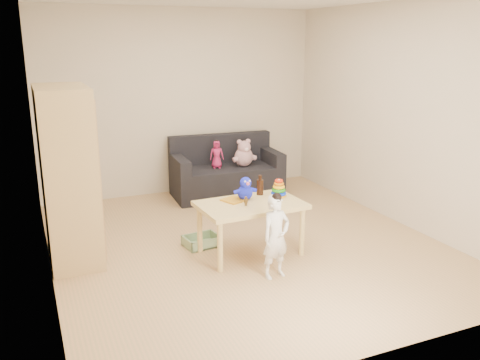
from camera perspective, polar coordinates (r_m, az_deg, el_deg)
name	(u,v)px	position (r m, az deg, el deg)	size (l,w,h in m)	color
room	(245,126)	(5.26, 0.58, 6.12)	(4.50, 4.50, 4.50)	tan
wardrobe	(68,175)	(5.27, -18.75, 0.52)	(0.48, 0.96, 1.74)	tan
sofa	(227,181)	(7.25, -1.49, -0.11)	(1.51, 0.76, 0.43)	black
play_table	(251,228)	(5.26, 1.19, -5.46)	(1.05, 0.66, 0.55)	#E2C77C
storage_bin	(202,241)	(5.54, -4.31, -6.82)	(0.37, 0.28, 0.11)	#82A376
toddler	(276,238)	(4.72, 4.05, -6.49)	(0.29, 0.19, 0.78)	white
pink_bear	(244,155)	(7.19, 0.41, 2.85)	(0.29, 0.24, 0.33)	#C8939D
doll	(217,155)	(7.07, -2.63, 2.85)	(0.19, 0.13, 0.38)	#BB235C
ring_stacker	(279,190)	(5.37, 4.37, -1.09)	(0.17, 0.17, 0.19)	#F1A20C
brown_bottle	(260,186)	(5.42, 2.26, -0.73)	(0.07, 0.07, 0.21)	black
blue_plush	(245,188)	(5.24, 0.58, -0.91)	(0.21, 0.16, 0.25)	#1C27FF
wooden_figure	(246,201)	(5.06, 0.66, -2.37)	(0.04, 0.03, 0.10)	brown
yellow_book	(234,200)	(5.23, -0.71, -2.26)	(0.21, 0.21, 0.02)	orange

